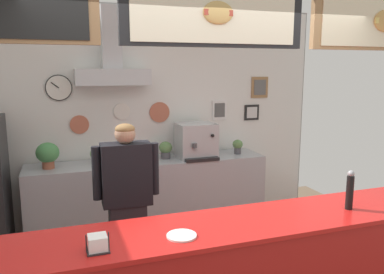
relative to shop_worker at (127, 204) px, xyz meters
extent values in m
cube|color=gray|center=(0.51, 1.75, 0.59)|extent=(5.05, 0.12, 2.91)
cube|color=white|center=(0.51, 1.69, 0.59)|extent=(5.01, 0.01, 2.87)
cylinder|color=black|center=(-0.53, 1.67, 1.00)|extent=(0.32, 0.02, 0.32)
cylinder|color=white|center=(-0.53, 1.66, 1.00)|extent=(0.30, 0.01, 0.30)
cube|color=black|center=(-0.58, 1.65, 1.03)|extent=(0.10, 0.01, 0.08)
cylinder|color=#C1664C|center=(-0.31, 1.67, 0.53)|extent=(0.24, 0.02, 0.24)
cylinder|color=white|center=(0.24, 1.67, 0.68)|extent=(0.22, 0.02, 0.22)
cylinder|color=#C1664C|center=(0.75, 1.67, 0.65)|extent=(0.28, 0.02, 0.28)
cylinder|color=beige|center=(1.38, 1.67, 0.37)|extent=(0.21, 0.02, 0.21)
cube|color=#997047|center=(2.26, 1.67, 0.96)|extent=(0.27, 0.02, 0.31)
cube|color=#5B5B5B|center=(2.26, 1.66, 0.96)|extent=(0.19, 0.01, 0.22)
cube|color=white|center=(1.63, 1.67, 0.65)|extent=(0.22, 0.02, 0.28)
cube|color=#525252|center=(1.63, 1.66, 0.65)|extent=(0.16, 0.01, 0.20)
cube|color=black|center=(2.14, 1.67, 0.59)|extent=(0.23, 0.02, 0.23)
cube|color=silver|center=(2.14, 1.66, 0.59)|extent=(0.17, 0.01, 0.16)
cube|color=silver|center=(0.11, 1.52, 1.13)|extent=(0.91, 0.34, 0.20)
cube|color=silver|center=(0.11, 1.57, 1.61)|extent=(0.24, 0.24, 0.77)
cube|color=black|center=(0.51, -0.86, 1.60)|extent=(1.34, 0.05, 0.43)
cube|color=#F2E5C6|center=(0.51, -0.89, 1.60)|extent=(1.20, 0.01, 0.38)
ellipsoid|color=#DBAD60|center=(0.51, -0.90, 1.61)|extent=(0.22, 0.04, 0.15)
cube|color=#B74233|center=(0.51, -0.91, 1.61)|extent=(0.21, 0.01, 0.04)
cube|color=#9E754C|center=(1.96, -0.86, 1.60)|extent=(1.34, 0.05, 0.43)
cube|color=red|center=(0.51, -1.18, 0.20)|extent=(3.97, 0.59, 0.03)
cube|color=#A3A5AD|center=(0.52, 1.35, -0.40)|extent=(3.05, 0.60, 0.93)
cube|color=gray|center=(0.52, 1.35, -0.69)|extent=(2.90, 0.55, 0.02)
cube|color=#232328|center=(0.00, 0.00, -0.43)|extent=(0.34, 0.21, 0.86)
cube|color=black|center=(0.00, 0.00, 0.29)|extent=(0.45, 0.23, 0.57)
cylinder|color=black|center=(0.26, -0.01, 0.32)|extent=(0.08, 0.08, 0.49)
cylinder|color=black|center=(-0.26, 0.01, 0.32)|extent=(0.08, 0.08, 0.49)
sphere|color=tan|center=(0.00, 0.00, 0.66)|extent=(0.19, 0.19, 0.19)
ellipsoid|color=olive|center=(0.00, 0.00, 0.70)|extent=(0.18, 0.18, 0.10)
cube|color=#B7BABF|center=(1.15, 1.33, 0.29)|extent=(0.49, 0.41, 0.45)
cylinder|color=#4C4C51|center=(1.05, 1.10, 0.27)|extent=(0.06, 0.06, 0.06)
cube|color=black|center=(1.15, 1.09, 0.09)|extent=(0.45, 0.10, 0.04)
sphere|color=black|center=(1.30, 1.11, 0.39)|extent=(0.04, 0.04, 0.04)
cylinder|color=#9E563D|center=(-0.70, 1.34, 0.12)|extent=(0.14, 0.14, 0.10)
ellipsoid|color=#47894C|center=(-0.70, 1.34, 0.26)|extent=(0.27, 0.27, 0.24)
cylinder|color=#4C4C51|center=(0.74, 1.38, 0.11)|extent=(0.12, 0.12, 0.09)
ellipsoid|color=#5B844C|center=(0.74, 1.38, 0.22)|extent=(0.17, 0.17, 0.16)
cylinder|color=#4C4C51|center=(1.76, 1.33, 0.11)|extent=(0.09, 0.09, 0.09)
ellipsoid|color=#5B844C|center=(1.76, 1.33, 0.20)|extent=(0.14, 0.14, 0.13)
cylinder|color=beige|center=(-0.13, 1.38, 0.10)|extent=(0.10, 0.10, 0.07)
ellipsoid|color=#5B844C|center=(-0.13, 1.38, 0.19)|extent=(0.18, 0.18, 0.16)
cube|color=#262628|center=(-0.38, -1.30, 0.22)|extent=(0.12, 0.12, 0.01)
cylinder|color=#262628|center=(-0.45, -1.30, 0.26)|extent=(0.01, 0.01, 0.11)
cylinder|color=#262628|center=(-0.32, -1.30, 0.26)|extent=(0.01, 0.01, 0.11)
cube|color=white|center=(-0.38, -1.30, 0.26)|extent=(0.11, 0.11, 0.09)
cylinder|color=white|center=(0.12, -1.27, 0.22)|extent=(0.19, 0.19, 0.01)
cylinder|color=black|center=(1.44, -1.23, 0.34)|extent=(0.05, 0.05, 0.25)
sphere|color=gray|center=(1.44, -1.23, 0.48)|extent=(0.05, 0.05, 0.05)
camera|label=1|loc=(-0.55, -3.43, 1.24)|focal=36.34mm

